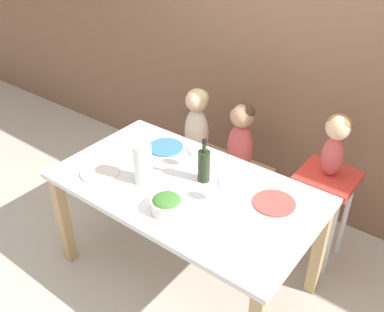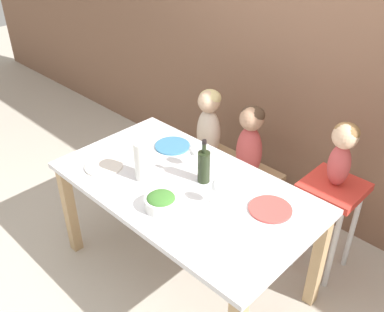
% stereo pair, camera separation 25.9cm
% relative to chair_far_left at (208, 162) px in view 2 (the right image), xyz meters
% --- Properties ---
extents(ground_plane, '(14.00, 14.00, 0.00)m').
position_rel_chair_far_left_xyz_m(ground_plane, '(0.46, -0.73, -0.39)').
color(ground_plane, '#BCB2A3').
extents(wall_back, '(10.00, 0.06, 2.70)m').
position_rel_chair_far_left_xyz_m(wall_back, '(0.46, 0.50, 0.96)').
color(wall_back, brown).
rests_on(wall_back, ground_plane).
extents(dining_table, '(1.66, 0.93, 0.78)m').
position_rel_chair_far_left_xyz_m(dining_table, '(0.46, -0.73, 0.29)').
color(dining_table, silver).
rests_on(dining_table, ground_plane).
extents(chair_far_left, '(0.44, 0.43, 0.46)m').
position_rel_chair_far_left_xyz_m(chair_far_left, '(0.00, 0.00, 0.00)').
color(chair_far_left, silver).
rests_on(chair_far_left, ground_plane).
extents(chair_far_center, '(0.44, 0.43, 0.46)m').
position_rel_chair_far_left_xyz_m(chair_far_center, '(0.41, 0.00, 0.00)').
color(chair_far_center, silver).
rests_on(chair_far_center, ground_plane).
extents(chair_right_highchair, '(0.37, 0.36, 0.72)m').
position_rel_chair_far_left_xyz_m(chair_right_highchair, '(1.10, -0.00, 0.19)').
color(chair_right_highchair, silver).
rests_on(chair_right_highchair, ground_plane).
extents(person_child_left, '(0.21, 0.18, 0.58)m').
position_rel_chair_far_left_xyz_m(person_child_left, '(-0.00, 0.00, 0.39)').
color(person_child_left, beige).
rests_on(person_child_left, chair_far_left).
extents(person_child_center, '(0.21, 0.18, 0.58)m').
position_rel_chair_far_left_xyz_m(person_child_center, '(0.41, 0.00, 0.39)').
color(person_child_center, '#C64C4C').
rests_on(person_child_center, chair_far_center).
extents(person_baby_right, '(0.16, 0.17, 0.44)m').
position_rel_chair_far_left_xyz_m(person_baby_right, '(1.10, 0.00, 0.61)').
color(person_baby_right, '#C64C4C').
rests_on(person_baby_right, chair_right_highchair).
extents(wine_bottle, '(0.08, 0.08, 0.29)m').
position_rel_chair_far_left_xyz_m(wine_bottle, '(0.52, -0.61, 0.50)').
color(wine_bottle, '#232D19').
rests_on(wine_bottle, dining_table).
extents(paper_towel_roll, '(0.11, 0.11, 0.26)m').
position_rel_chair_far_left_xyz_m(paper_towel_roll, '(0.23, -0.85, 0.52)').
color(paper_towel_roll, white).
rests_on(paper_towel_roll, dining_table).
extents(wine_glass_near, '(0.07, 0.07, 0.17)m').
position_rel_chair_far_left_xyz_m(wine_glass_near, '(0.73, -0.73, 0.51)').
color(wine_glass_near, white).
rests_on(wine_glass_near, dining_table).
extents(wine_glass_far, '(0.07, 0.07, 0.17)m').
position_rel_chair_far_left_xyz_m(wine_glass_far, '(0.36, -0.54, 0.51)').
color(wine_glass_far, white).
rests_on(wine_glass_far, dining_table).
extents(salad_bowl_large, '(0.19, 0.19, 0.10)m').
position_rel_chair_far_left_xyz_m(salad_bowl_large, '(0.52, -0.98, 0.43)').
color(salad_bowl_large, white).
rests_on(salad_bowl_large, dining_table).
extents(dinner_plate_front_left, '(0.25, 0.25, 0.01)m').
position_rel_chair_far_left_xyz_m(dinner_plate_front_left, '(-0.06, -0.96, 0.39)').
color(dinner_plate_front_left, silver).
rests_on(dinner_plate_front_left, dining_table).
extents(dinner_plate_back_left, '(0.25, 0.25, 0.01)m').
position_rel_chair_far_left_xyz_m(dinner_plate_back_left, '(0.07, -0.46, 0.39)').
color(dinner_plate_back_left, teal).
rests_on(dinner_plate_back_left, dining_table).
extents(dinner_plate_back_right, '(0.25, 0.25, 0.01)m').
position_rel_chair_far_left_xyz_m(dinner_plate_back_right, '(0.98, -0.56, 0.39)').
color(dinner_plate_back_right, '#D14C47').
rests_on(dinner_plate_back_right, dining_table).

